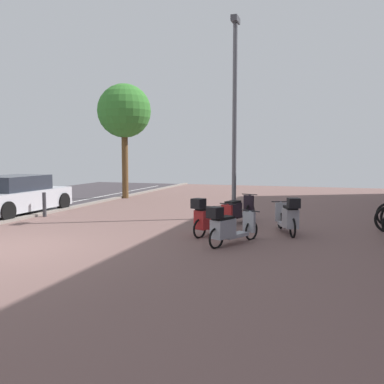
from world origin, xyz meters
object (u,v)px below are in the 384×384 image
Objects in this scene: scooter_extra at (228,227)px; scooter_far at (237,211)px; parked_car_near at (16,196)px; lamp_post at (235,109)px; bollard_far at (44,205)px; scooter_near at (289,217)px; street_tree at (124,112)px; scooter_mid at (209,218)px.

scooter_far is at bearing 97.87° from scooter_extra.
parked_car_near reaches higher than scooter_far.
lamp_post is 6.89m from bollard_far.
lamp_post is (-0.34, 1.08, 3.06)m from scooter_far.
scooter_near is 2.18× the size of bollard_far.
scooter_far is at bearing 4.71° from bollard_far.
parked_car_near is at bearing 161.52° from scooter_extra.
street_tree is at bearing 138.93° from scooter_far.
scooter_far is 3.26m from lamp_post.
scooter_near is at bearing -5.04° from bollard_far.
street_tree reaches higher than scooter_far.
lamp_post reaches higher than street_tree.
lamp_post is at bearing 90.66° from scooter_mid.
scooter_mid is 6.18m from bollard_far.
scooter_far is 2.26× the size of bollard_far.
street_tree is at bearing 91.25° from bollard_far.
lamp_post is 7.86× the size of bollard_far.
scooter_near is 2.00m from scooter_far.
scooter_extra reaches higher than scooter_far.
parked_car_near is 6.88m from street_tree.
scooter_near is 2.13m from scooter_extra.
scooter_mid is at bearing -89.34° from lamp_post.
scooter_mid is 0.43× the size of parked_car_near.
scooter_far is at bearing -41.07° from street_tree.
bollard_far is (-6.00, 1.46, -0.05)m from scooter_mid.
scooter_far is 6.32m from bollard_far.
scooter_mid reaches higher than bollard_far.
street_tree is 7.08m from bollard_far.
scooter_near is 11.10m from street_tree.
scooter_extra reaches higher than bollard_far.
parked_car_near is (-7.30, 1.68, 0.18)m from scooter_mid.
scooter_far is 9.25m from street_tree.
parked_car_near is at bearing -169.20° from lamp_post.
bollard_far is (-5.96, -1.60, -3.06)m from lamp_post.
parked_car_near is at bearing 167.07° from scooter_mid.
scooter_extra is (-1.18, -1.77, -0.03)m from scooter_near.
lamp_post is at bearing 10.80° from parked_car_near.
scooter_near is at bearing 22.13° from scooter_mid.
bollard_far is at bearing -88.75° from street_tree.
parked_car_near reaches higher than scooter_mid.
street_tree is (-6.44, 5.61, 3.56)m from scooter_far.
street_tree is at bearing 128.55° from scooter_extra.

